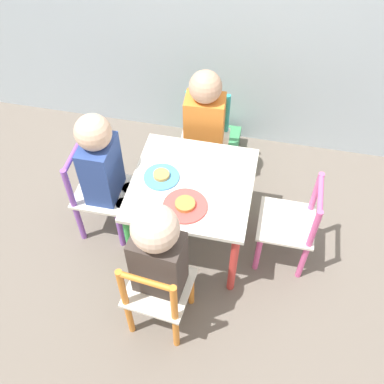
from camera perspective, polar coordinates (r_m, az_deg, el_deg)
ground_plane at (r=2.36m, az=-0.00°, el=-5.86°), size 6.00×6.00×0.00m
kids_table at (r=2.07m, az=-0.00°, el=-0.06°), size 0.54×0.54×0.44m
chair_purple at (r=2.27m, az=-11.80°, el=-0.20°), size 0.26×0.26×0.51m
chair_orange at (r=1.92m, az=-4.40°, el=-12.78°), size 0.28×0.28×0.51m
chair_teal at (r=2.48m, az=1.64°, el=6.45°), size 0.28×0.28×0.51m
chair_pink at (r=2.15m, az=12.46°, el=-4.15°), size 0.26×0.26×0.51m
child_left at (r=2.11m, az=-11.10°, el=2.94°), size 0.22×0.20×0.74m
child_front at (r=1.77m, az=-4.13°, el=-8.01°), size 0.21×0.23×0.75m
child_back at (r=2.31m, az=1.54°, el=8.74°), size 0.21×0.22×0.73m
plate_left at (r=2.03m, az=-3.90°, el=1.99°), size 0.16×0.16×0.03m
plate_front at (r=1.92m, az=-0.88°, el=-1.72°), size 0.19×0.19×0.03m
storage_bin at (r=2.73m, az=2.71°, el=5.90°), size 0.30×0.27×0.13m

